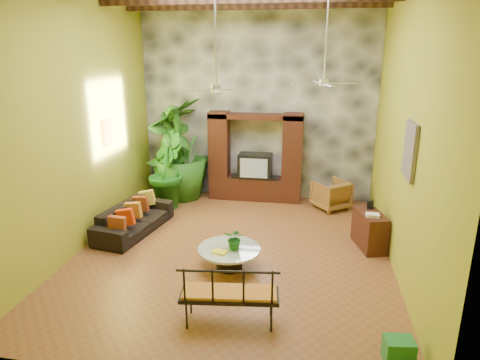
% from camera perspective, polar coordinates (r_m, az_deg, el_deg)
% --- Properties ---
extents(ground, '(7.00, 7.00, 0.00)m').
position_cam_1_polar(ground, '(8.57, -0.90, -9.47)').
color(ground, brown).
rests_on(ground, ground).
extents(back_wall, '(6.00, 0.02, 5.00)m').
position_cam_1_polar(back_wall, '(11.20, 2.38, 10.27)').
color(back_wall, '#A39A25').
rests_on(back_wall, ground).
extents(left_wall, '(0.02, 7.00, 5.00)m').
position_cam_1_polar(left_wall, '(8.84, -20.65, 7.33)').
color(left_wall, '#A39A25').
rests_on(left_wall, ground).
extents(right_wall, '(0.02, 7.00, 5.00)m').
position_cam_1_polar(right_wall, '(7.81, 21.33, 6.09)').
color(right_wall, '#A39A25').
rests_on(right_wall, ground).
extents(stone_accent_wall, '(5.98, 0.10, 4.98)m').
position_cam_1_polar(stone_accent_wall, '(11.14, 2.34, 10.23)').
color(stone_accent_wall, '#36383E').
rests_on(stone_accent_wall, ground).
extents(entertainment_center, '(2.40, 0.55, 2.30)m').
position_cam_1_polar(entertainment_center, '(11.14, 2.04, 2.18)').
color(entertainment_center, black).
rests_on(entertainment_center, ground).
extents(ceiling_fan_front, '(1.28, 1.28, 1.86)m').
position_cam_1_polar(ceiling_fan_front, '(7.33, -3.20, 13.69)').
color(ceiling_fan_front, silver).
rests_on(ceiling_fan_front, ceiling).
extents(ceiling_fan_back, '(1.28, 1.28, 1.86)m').
position_cam_1_polar(ceiling_fan_back, '(8.74, 11.19, 13.96)').
color(ceiling_fan_back, silver).
rests_on(ceiling_fan_back, ceiling).
extents(wall_art_mask, '(0.06, 0.32, 0.55)m').
position_cam_1_polar(wall_art_mask, '(9.75, -17.30, 6.09)').
color(wall_art_mask, '#C38C16').
rests_on(wall_art_mask, left_wall).
extents(wall_art_painting, '(0.06, 0.70, 0.90)m').
position_cam_1_polar(wall_art_painting, '(7.26, 21.73, 3.67)').
color(wall_art_painting, '#296799').
rests_on(wall_art_painting, right_wall).
extents(sofa, '(1.17, 2.20, 0.61)m').
position_cam_1_polar(sofa, '(9.59, -13.95, -5.01)').
color(sofa, black).
rests_on(sofa, ground).
extents(wicker_armchair, '(1.08, 1.08, 0.71)m').
position_cam_1_polar(wicker_armchair, '(10.89, 12.03, -1.91)').
color(wicker_armchair, olive).
rests_on(wicker_armchair, ground).
extents(tall_plant_a, '(1.38, 1.46, 2.30)m').
position_cam_1_polar(tall_plant_a, '(11.17, -8.95, 3.00)').
color(tall_plant_a, '#275E18').
rests_on(tall_plant_a, ground).
extents(tall_plant_b, '(1.13, 1.25, 1.88)m').
position_cam_1_polar(tall_plant_b, '(10.75, -9.93, 1.23)').
color(tall_plant_b, '#175917').
rests_on(tall_plant_b, ground).
extents(tall_plant_c, '(1.81, 1.81, 2.66)m').
position_cam_1_polar(tall_plant_c, '(11.29, -8.06, 4.14)').
color(tall_plant_c, '#25641A').
rests_on(tall_plant_c, ground).
extents(coffee_table, '(1.13, 1.13, 0.40)m').
position_cam_1_polar(coffee_table, '(7.86, -1.45, -10.00)').
color(coffee_table, black).
rests_on(coffee_table, ground).
extents(centerpiece_plant, '(0.43, 0.40, 0.40)m').
position_cam_1_polar(centerpiece_plant, '(7.68, -0.66, -7.81)').
color(centerpiece_plant, '#185E1A').
rests_on(centerpiece_plant, coffee_table).
extents(yellow_tray, '(0.30, 0.25, 0.03)m').
position_cam_1_polar(yellow_tray, '(7.64, -2.72, -9.53)').
color(yellow_tray, yellow).
rests_on(yellow_tray, coffee_table).
extents(iron_bench, '(1.46, 0.68, 0.57)m').
position_cam_1_polar(iron_bench, '(6.25, -1.54, -14.72)').
color(iron_bench, black).
rests_on(iron_bench, ground).
extents(side_console, '(0.64, 1.00, 0.74)m').
position_cam_1_polar(side_console, '(8.98, 16.88, -6.40)').
color(side_console, '#3C1C13').
rests_on(side_console, ground).
extents(green_bin, '(0.40, 0.32, 0.32)m').
position_cam_1_polar(green_bin, '(6.20, 20.41, -20.51)').
color(green_bin, '#207928').
rests_on(green_bin, ground).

